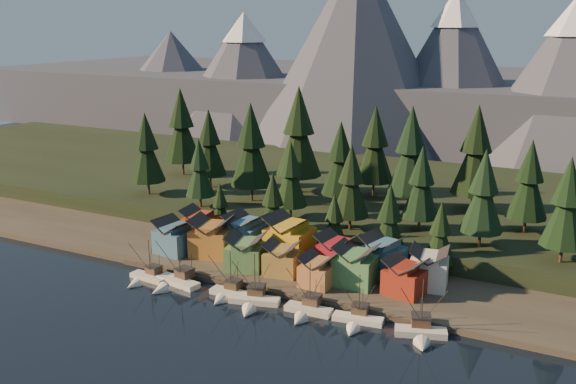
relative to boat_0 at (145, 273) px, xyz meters
The scene contains 46 objects.
ground 29.64m from the boat_0, 16.92° to the right, with size 500.00×500.00×0.00m, color black.
shore_strip 42.28m from the boat_0, 47.97° to the left, with size 400.00×50.00×1.50m, color #373128.
hillside 86.17m from the boat_0, 70.83° to the left, with size 420.00×100.00×6.00m, color black.
dock 29.41m from the boat_0, 15.58° to the left, with size 80.00×4.00×1.00m, color #4B4035.
mountain_ridge 207.80m from the boat_0, 83.29° to the left, with size 560.00×190.00×90.00m.
boat_0 is the anchor object (origin of this frame).
boat_1 7.69m from the boat_0, ahead, with size 11.61×12.31×12.28m.
boat_2 21.42m from the boat_0, ahead, with size 8.97×9.77×11.07m.
boat_3 28.38m from the boat_0, ahead, with size 11.52×12.05×11.94m.
boat_4 40.33m from the boat_0, ahead, with size 10.16×10.99×11.78m.
boat_5 50.94m from the boat_0, ahead, with size 10.54×11.26×10.90m.
boat_6 63.80m from the boat_0, ahead, with size 10.51×11.12×12.47m.
house_front_0 15.81m from the boat_0, 100.10° to the left, with size 9.58×9.17×8.66m.
house_front_1 19.48m from the boat_0, 70.02° to the left, with size 11.02×10.73×9.69m.
house_front_2 23.54m from the boat_0, 37.88° to the left, with size 10.14×10.18×8.19m.
house_front_3 31.51m from the boat_0, 28.27° to the left, with size 8.48×8.18×7.63m.
house_front_4 39.73m from the boat_0, 18.66° to the left, with size 7.00×7.53×6.96m.
house_front_5 47.92m from the boat_0, 20.61° to the left, with size 8.73×7.95×9.13m.
house_front_6 58.44m from the boat_0, 16.97° to the left, with size 9.08×8.73×7.91m.
house_back_0 25.05m from the boat_0, 93.84° to the left, with size 9.24×8.95×9.15m.
house_back_1 27.09m from the boat_0, 61.31° to the left, with size 9.45×9.56×9.92m.
house_back_2 35.07m from the boat_0, 44.46° to the left, with size 11.06×10.28×10.97m.
house_back_3 44.27m from the boat_0, 30.93° to the left, with size 9.50×8.67×8.77m.
house_back_4 54.44m from the boat_0, 27.47° to the left, with size 10.23×9.97×9.38m.
house_back_5 63.69m from the boat_0, 21.05° to the left, with size 9.11×9.20×8.92m.
tree_hill_0 57.77m from the boat_0, 127.84° to the left, with size 10.84×10.84×25.24m.
tree_hill_1 65.69m from the boat_0, 110.08° to the left, with size 10.78×10.78×25.11m.
tree_hill_2 43.72m from the boat_0, 106.55° to the left, with size 8.53×8.53×19.87m.
tree_hill_3 55.18m from the boat_0, 91.90° to the left, with size 12.53×12.53×29.20m.
tree_hill_4 70.26m from the boat_0, 84.58° to the left, with size 14.16×14.16×32.99m.
tree_hill_5 47.16m from the boat_0, 68.51° to the left, with size 9.11×9.11×21.22m.
tree_hill_6 63.91m from the boat_0, 66.69° to the left, with size 10.73×10.73×24.99m.
tree_hill_7 54.69m from the boat_0, 48.96° to the left, with size 9.54×9.54×22.23m.
tree_hill_8 78.84m from the boat_0, 56.29° to the left, with size 12.68×12.68×29.55m.
tree_hill_9 70.31m from the boat_0, 42.69° to the left, with size 9.51×9.51×22.16m.
tree_hill_10 94.39m from the boat_0, 50.77° to the left, with size 12.80×12.80×29.81m.
tree_hill_11 79.98m from the boat_0, 31.98° to the left, with size 10.14×10.14×23.63m.
tree_hill_12 95.43m from the boat_0, 37.68° to the left, with size 10.25×10.25×23.87m.
tree_hill_13 94.62m from the boat_0, 25.05° to the left, with size 10.30×10.30×24.00m.
tree_hill_15 80.96m from the boat_0, 68.92° to the left, with size 11.85×11.85×27.61m.
tree_hill_16 82.52m from the boat_0, 119.78° to the left, with size 12.86×12.86×29.96m.
tree_shore_0 32.29m from the boat_0, 89.46° to the left, with size 6.30×6.30×14.66m.
tree_shore_1 36.78m from the boat_0, 62.57° to the left, with size 8.28×8.28×19.29m.
tree_shore_2 46.50m from the boat_0, 43.31° to the left, with size 6.84×6.84×15.95m.
tree_shore_3 57.72m from the boat_0, 33.57° to the left, with size 8.56×8.56×19.94m.
tree_shore_4 67.69m from the boat_0, 27.90° to the left, with size 7.41×7.41×17.26m.
Camera 1 is at (63.16, -97.81, 57.74)m, focal length 40.00 mm.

